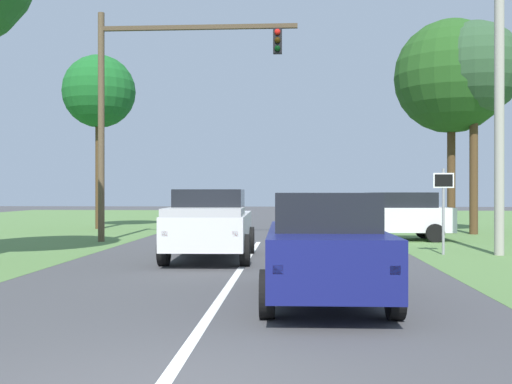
{
  "coord_description": "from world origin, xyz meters",
  "views": [
    {
      "loc": [
        1.25,
        -5.28,
        1.87
      ],
      "look_at": [
        -0.03,
        16.03,
        1.84
      ],
      "focal_mm": 42.9,
      "sensor_mm": 36.0,
      "label": 1
    }
  ],
  "objects_px": {
    "keep_moving_sign": "(443,200)",
    "utility_pole_right": "(499,91)",
    "traffic_light": "(149,92)",
    "oak_tree_right": "(451,77)",
    "crossing_suv_far": "(396,215)",
    "pickup_truck_lead": "(210,224)",
    "red_suv_near": "(324,243)",
    "extra_tree_2": "(99,93)",
    "extra_tree_1": "(474,70)"
  },
  "relations": [
    {
      "from": "keep_moving_sign",
      "to": "utility_pole_right",
      "type": "bearing_deg",
      "value": -1.55
    },
    {
      "from": "extra_tree_1",
      "to": "extra_tree_2",
      "type": "xyz_separation_m",
      "value": [
        -17.49,
        2.9,
        -0.35
      ]
    },
    {
      "from": "red_suv_near",
      "to": "utility_pole_right",
      "type": "bearing_deg",
      "value": 54.25
    },
    {
      "from": "red_suv_near",
      "to": "oak_tree_right",
      "type": "relative_size",
      "value": 0.52
    },
    {
      "from": "traffic_light",
      "to": "oak_tree_right",
      "type": "distance_m",
      "value": 13.62
    },
    {
      "from": "pickup_truck_lead",
      "to": "extra_tree_2",
      "type": "distance_m",
      "value": 16.33
    },
    {
      "from": "extra_tree_2",
      "to": "utility_pole_right",
      "type": "bearing_deg",
      "value": -36.84
    },
    {
      "from": "utility_pole_right",
      "to": "crossing_suv_far",
      "type": "bearing_deg",
      "value": 110.93
    },
    {
      "from": "crossing_suv_far",
      "to": "extra_tree_2",
      "type": "relative_size",
      "value": 0.49
    },
    {
      "from": "keep_moving_sign",
      "to": "crossing_suv_far",
      "type": "distance_m",
      "value": 5.44
    },
    {
      "from": "pickup_truck_lead",
      "to": "extra_tree_2",
      "type": "xyz_separation_m",
      "value": [
        -7.39,
        13.34,
        5.82
      ]
    },
    {
      "from": "traffic_light",
      "to": "extra_tree_2",
      "type": "height_order",
      "value": "extra_tree_2"
    },
    {
      "from": "red_suv_near",
      "to": "traffic_light",
      "type": "height_order",
      "value": "traffic_light"
    },
    {
      "from": "traffic_light",
      "to": "crossing_suv_far",
      "type": "bearing_deg",
      "value": 8.47
    },
    {
      "from": "pickup_truck_lead",
      "to": "utility_pole_right",
      "type": "bearing_deg",
      "value": 11.06
    },
    {
      "from": "extra_tree_1",
      "to": "crossing_suv_far",
      "type": "bearing_deg",
      "value": -138.96
    },
    {
      "from": "red_suv_near",
      "to": "extra_tree_1",
      "type": "bearing_deg",
      "value": 66.01
    },
    {
      "from": "crossing_suv_far",
      "to": "utility_pole_right",
      "type": "xyz_separation_m",
      "value": [
        2.08,
        -5.42,
        3.85
      ]
    },
    {
      "from": "utility_pole_right",
      "to": "oak_tree_right",
      "type": "bearing_deg",
      "value": 83.64
    },
    {
      "from": "pickup_truck_lead",
      "to": "utility_pole_right",
      "type": "distance_m",
      "value": 9.25
    },
    {
      "from": "keep_moving_sign",
      "to": "oak_tree_right",
      "type": "distance_m",
      "value": 11.25
    },
    {
      "from": "pickup_truck_lead",
      "to": "keep_moving_sign",
      "type": "height_order",
      "value": "keep_moving_sign"
    },
    {
      "from": "pickup_truck_lead",
      "to": "utility_pole_right",
      "type": "height_order",
      "value": "utility_pole_right"
    },
    {
      "from": "extra_tree_2",
      "to": "oak_tree_right",
      "type": "bearing_deg",
      "value": -7.36
    },
    {
      "from": "utility_pole_right",
      "to": "extra_tree_2",
      "type": "height_order",
      "value": "utility_pole_right"
    },
    {
      "from": "pickup_truck_lead",
      "to": "extra_tree_1",
      "type": "height_order",
      "value": "extra_tree_1"
    },
    {
      "from": "keep_moving_sign",
      "to": "extra_tree_1",
      "type": "distance_m",
      "value": 10.93
    },
    {
      "from": "red_suv_near",
      "to": "keep_moving_sign",
      "type": "bearing_deg",
      "value": 63.06
    },
    {
      "from": "oak_tree_right",
      "to": "crossing_suv_far",
      "type": "bearing_deg",
      "value": -127.18
    },
    {
      "from": "pickup_truck_lead",
      "to": "oak_tree_right",
      "type": "bearing_deg",
      "value": 50.16
    },
    {
      "from": "pickup_truck_lead",
      "to": "oak_tree_right",
      "type": "height_order",
      "value": "oak_tree_right"
    },
    {
      "from": "red_suv_near",
      "to": "extra_tree_2",
      "type": "relative_size",
      "value": 0.58
    },
    {
      "from": "keep_moving_sign",
      "to": "traffic_light",
      "type": "bearing_deg",
      "value": 157.59
    },
    {
      "from": "red_suv_near",
      "to": "utility_pole_right",
      "type": "relative_size",
      "value": 0.52
    },
    {
      "from": "oak_tree_right",
      "to": "crossing_suv_far",
      "type": "height_order",
      "value": "oak_tree_right"
    },
    {
      "from": "red_suv_near",
      "to": "pickup_truck_lead",
      "type": "distance_m",
      "value": 6.61
    },
    {
      "from": "traffic_light",
      "to": "utility_pole_right",
      "type": "height_order",
      "value": "utility_pole_right"
    },
    {
      "from": "extra_tree_2",
      "to": "pickup_truck_lead",
      "type": "bearing_deg",
      "value": -61.01
    },
    {
      "from": "keep_moving_sign",
      "to": "crossing_suv_far",
      "type": "xyz_separation_m",
      "value": [
        -0.49,
        5.38,
        -0.67
      ]
    },
    {
      "from": "keep_moving_sign",
      "to": "pickup_truck_lead",
      "type": "bearing_deg",
      "value": -166.04
    },
    {
      "from": "crossing_suv_far",
      "to": "extra_tree_1",
      "type": "distance_m",
      "value": 8.08
    },
    {
      "from": "traffic_light",
      "to": "crossing_suv_far",
      "type": "xyz_separation_m",
      "value": [
        9.23,
        1.37,
        -4.59
      ]
    },
    {
      "from": "extra_tree_2",
      "to": "extra_tree_1",
      "type": "bearing_deg",
      "value": -9.4
    },
    {
      "from": "red_suv_near",
      "to": "keep_moving_sign",
      "type": "xyz_separation_m",
      "value": [
        3.89,
        7.66,
        0.65
      ]
    },
    {
      "from": "keep_moving_sign",
      "to": "crossing_suv_far",
      "type": "bearing_deg",
      "value": 95.15
    },
    {
      "from": "traffic_light",
      "to": "keep_moving_sign",
      "type": "height_order",
      "value": "traffic_light"
    },
    {
      "from": "keep_moving_sign",
      "to": "oak_tree_right",
      "type": "bearing_deg",
      "value": 74.42
    },
    {
      "from": "keep_moving_sign",
      "to": "extra_tree_1",
      "type": "xyz_separation_m",
      "value": [
        3.43,
        8.79,
        5.52
      ]
    },
    {
      "from": "crossing_suv_far",
      "to": "extra_tree_2",
      "type": "bearing_deg",
      "value": 155.1
    },
    {
      "from": "oak_tree_right",
      "to": "utility_pole_right",
      "type": "bearing_deg",
      "value": -96.36
    }
  ]
}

